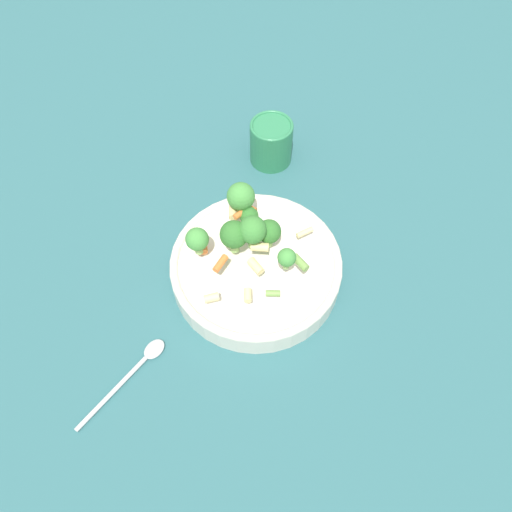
# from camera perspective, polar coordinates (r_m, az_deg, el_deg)

# --- Properties ---
(ground_plane) EXTENTS (3.00, 3.00, 0.00)m
(ground_plane) POSITION_cam_1_polar(r_m,az_deg,el_deg) (0.84, 0.00, -2.26)
(ground_plane) COLOR #2D6066
(bowl) EXTENTS (0.28, 0.28, 0.05)m
(bowl) POSITION_cam_1_polar(r_m,az_deg,el_deg) (0.82, 0.00, -1.31)
(bowl) COLOR silver
(bowl) RESTS_ON ground_plane
(pasta_salad) EXTENTS (0.19, 0.22, 0.08)m
(pasta_salad) POSITION_cam_1_polar(r_m,az_deg,el_deg) (0.78, -1.39, 3.32)
(pasta_salad) COLOR #8CB766
(pasta_salad) RESTS_ON bowl
(cup) EXTENTS (0.08, 0.08, 0.09)m
(cup) POSITION_cam_1_polar(r_m,az_deg,el_deg) (0.97, 1.74, 12.93)
(cup) COLOR #2D7F51
(cup) RESTS_ON ground_plane
(spoon) EXTENTS (0.04, 0.17, 0.01)m
(spoon) POSITION_cam_1_polar(r_m,az_deg,el_deg) (0.79, -13.43, -12.22)
(spoon) COLOR silver
(spoon) RESTS_ON ground_plane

